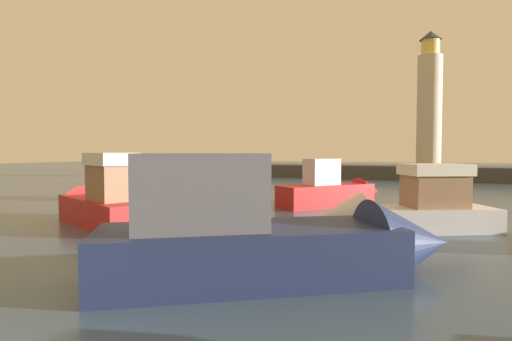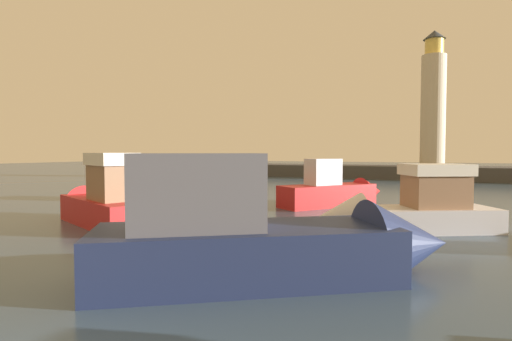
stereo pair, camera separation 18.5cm
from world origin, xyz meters
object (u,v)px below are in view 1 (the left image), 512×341
lighthouse (429,103)px  motorboat_2 (194,186)px  motorboat_1 (398,210)px  motorboat_4 (286,238)px  motorboat_5 (98,202)px  motorboat_6 (336,191)px

lighthouse → motorboat_2: lighthouse is taller
motorboat_1 → lighthouse: bearing=89.8°
motorboat_1 → motorboat_4: motorboat_4 is taller
motorboat_2 → motorboat_5: size_ratio=1.07×
motorboat_1 → motorboat_4: bearing=-104.1°
lighthouse → motorboat_4: lighthouse is taller
lighthouse → motorboat_2: 33.10m
motorboat_1 → motorboat_6: size_ratio=1.05×
lighthouse → motorboat_5: lighthouse is taller
lighthouse → motorboat_6: 29.51m
motorboat_2 → lighthouse: bearing=64.4°
motorboat_2 → motorboat_6: bearing=5.4°
lighthouse → motorboat_6: lighthouse is taller
motorboat_1 → motorboat_6: bearing=121.5°
lighthouse → motorboat_2: bearing=-115.6°
motorboat_2 → motorboat_4: 18.10m
motorboat_5 → motorboat_4: bearing=-20.7°
lighthouse → motorboat_6: size_ratio=2.24×
motorboat_5 → motorboat_6: (8.14, 10.71, -0.13)m
motorboat_4 → motorboat_5: bearing=159.3°
motorboat_4 → motorboat_6: size_ratio=1.25×
motorboat_1 → motorboat_6: 8.06m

